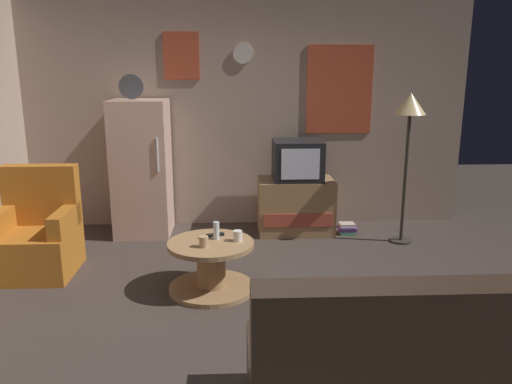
{
  "coord_description": "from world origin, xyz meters",
  "views": [
    {
      "loc": [
        -0.12,
        -3.49,
        1.83
      ],
      "look_at": [
        0.08,
        0.9,
        0.75
      ],
      "focal_mm": 35.41,
      "sensor_mm": 36.0,
      "label": 1
    }
  ],
  "objects_px": {
    "coffee_table": "(211,266)",
    "mug_ceramic_tan": "(204,242)",
    "fridge": "(142,168)",
    "mug_ceramic_white": "(238,236)",
    "crt_tv": "(298,160)",
    "remote_control": "(215,235)",
    "couch": "(417,377)",
    "standing_lamp": "(410,116)",
    "tv_stand": "(296,206)",
    "book_stack": "(347,228)",
    "wine_glass": "(216,230)",
    "armchair": "(37,236)"
  },
  "relations": [
    {
      "from": "mug_ceramic_white",
      "to": "couch",
      "type": "distance_m",
      "value": 1.99
    },
    {
      "from": "book_stack",
      "to": "wine_glass",
      "type": "bearing_deg",
      "value": -136.36
    },
    {
      "from": "armchair",
      "to": "fridge",
      "type": "bearing_deg",
      "value": 54.12
    },
    {
      "from": "wine_glass",
      "to": "mug_ceramic_white",
      "type": "xyz_separation_m",
      "value": [
        0.18,
        -0.06,
        -0.03
      ]
    },
    {
      "from": "armchair",
      "to": "crt_tv",
      "type": "bearing_deg",
      "value": 22.47
    },
    {
      "from": "fridge",
      "to": "mug_ceramic_white",
      "type": "height_order",
      "value": "fridge"
    },
    {
      "from": "armchair",
      "to": "couch",
      "type": "height_order",
      "value": "armchair"
    },
    {
      "from": "crt_tv",
      "to": "standing_lamp",
      "type": "bearing_deg",
      "value": -19.37
    },
    {
      "from": "fridge",
      "to": "book_stack",
      "type": "height_order",
      "value": "fridge"
    },
    {
      "from": "coffee_table",
      "to": "book_stack",
      "type": "xyz_separation_m",
      "value": [
        1.48,
        1.44,
        -0.15
      ]
    },
    {
      "from": "tv_stand",
      "to": "armchair",
      "type": "relative_size",
      "value": 0.87
    },
    {
      "from": "tv_stand",
      "to": "crt_tv",
      "type": "xyz_separation_m",
      "value": [
        0.01,
        -0.0,
        0.53
      ]
    },
    {
      "from": "fridge",
      "to": "couch",
      "type": "relative_size",
      "value": 1.04
    },
    {
      "from": "crt_tv",
      "to": "couch",
      "type": "height_order",
      "value": "crt_tv"
    },
    {
      "from": "standing_lamp",
      "to": "mug_ceramic_white",
      "type": "bearing_deg",
      "value": -147.51
    },
    {
      "from": "standing_lamp",
      "to": "mug_ceramic_white",
      "type": "height_order",
      "value": "standing_lamp"
    },
    {
      "from": "wine_glass",
      "to": "remote_control",
      "type": "bearing_deg",
      "value": 98.77
    },
    {
      "from": "remote_control",
      "to": "couch",
      "type": "xyz_separation_m",
      "value": [
        1.08,
        -1.91,
        -0.13
      ]
    },
    {
      "from": "mug_ceramic_white",
      "to": "standing_lamp",
      "type": "bearing_deg",
      "value": 32.49
    },
    {
      "from": "crt_tv",
      "to": "couch",
      "type": "distance_m",
      "value": 3.34
    },
    {
      "from": "fridge",
      "to": "crt_tv",
      "type": "height_order",
      "value": "fridge"
    },
    {
      "from": "book_stack",
      "to": "mug_ceramic_white",
      "type": "bearing_deg",
      "value": -131.31
    },
    {
      "from": "standing_lamp",
      "to": "book_stack",
      "type": "height_order",
      "value": "standing_lamp"
    },
    {
      "from": "standing_lamp",
      "to": "coffee_table",
      "type": "distance_m",
      "value": 2.58
    },
    {
      "from": "mug_ceramic_tan",
      "to": "book_stack",
      "type": "relative_size",
      "value": 0.42
    },
    {
      "from": "standing_lamp",
      "to": "book_stack",
      "type": "relative_size",
      "value": 7.44
    },
    {
      "from": "tv_stand",
      "to": "coffee_table",
      "type": "height_order",
      "value": "tv_stand"
    },
    {
      "from": "couch",
      "to": "book_stack",
      "type": "distance_m",
      "value": 3.23
    },
    {
      "from": "book_stack",
      "to": "remote_control",
      "type": "bearing_deg",
      "value": -138.25
    },
    {
      "from": "armchair",
      "to": "couch",
      "type": "distance_m",
      "value": 3.53
    },
    {
      "from": "wine_glass",
      "to": "fridge",
      "type": "bearing_deg",
      "value": 119.85
    },
    {
      "from": "standing_lamp",
      "to": "wine_glass",
      "type": "xyz_separation_m",
      "value": [
        -1.96,
        -1.07,
        -0.85
      ]
    },
    {
      "from": "tv_stand",
      "to": "mug_ceramic_white",
      "type": "distance_m",
      "value": 1.67
    },
    {
      "from": "crt_tv",
      "to": "remote_control",
      "type": "xyz_separation_m",
      "value": [
        -0.88,
        -1.38,
        -0.4
      ]
    },
    {
      "from": "mug_ceramic_tan",
      "to": "book_stack",
      "type": "bearing_deg",
      "value": 45.57
    },
    {
      "from": "wine_glass",
      "to": "remote_control",
      "type": "distance_m",
      "value": 0.1
    },
    {
      "from": "fridge",
      "to": "couch",
      "type": "distance_m",
      "value": 3.88
    },
    {
      "from": "fridge",
      "to": "mug_ceramic_tan",
      "type": "height_order",
      "value": "fridge"
    },
    {
      "from": "armchair",
      "to": "book_stack",
      "type": "xyz_separation_m",
      "value": [
        3.08,
        0.95,
        -0.28
      ]
    },
    {
      "from": "couch",
      "to": "standing_lamp",
      "type": "bearing_deg",
      "value": 72.9
    },
    {
      "from": "coffee_table",
      "to": "mug_ceramic_tan",
      "type": "distance_m",
      "value": 0.29
    },
    {
      "from": "tv_stand",
      "to": "mug_ceramic_tan",
      "type": "relative_size",
      "value": 9.33
    },
    {
      "from": "coffee_table",
      "to": "wine_glass",
      "type": "relative_size",
      "value": 4.8
    },
    {
      "from": "crt_tv",
      "to": "mug_ceramic_white",
      "type": "distance_m",
      "value": 1.71
    },
    {
      "from": "tv_stand",
      "to": "book_stack",
      "type": "relative_size",
      "value": 3.93
    },
    {
      "from": "mug_ceramic_white",
      "to": "couch",
      "type": "xyz_separation_m",
      "value": [
        0.89,
        -1.78,
        -0.16
      ]
    },
    {
      "from": "couch",
      "to": "crt_tv",
      "type": "bearing_deg",
      "value": 93.48
    },
    {
      "from": "tv_stand",
      "to": "mug_ceramic_white",
      "type": "relative_size",
      "value": 9.33
    },
    {
      "from": "wine_glass",
      "to": "mug_ceramic_tan",
      "type": "distance_m",
      "value": 0.22
    },
    {
      "from": "tv_stand",
      "to": "couch",
      "type": "height_order",
      "value": "couch"
    }
  ]
}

